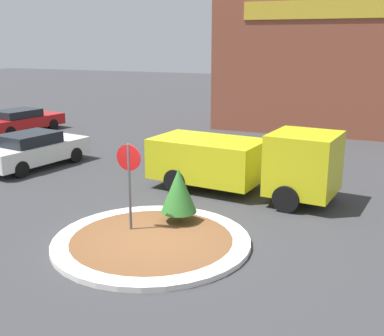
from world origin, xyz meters
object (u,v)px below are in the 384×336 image
(stop_sign, at_px, (129,173))
(parked_sedan_white, at_px, (34,150))
(parked_sedan_red, at_px, (21,120))
(utility_truck, at_px, (245,161))

(stop_sign, relative_size, parked_sedan_white, 0.52)
(parked_sedan_white, bearing_deg, parked_sedan_red, 55.23)
(utility_truck, height_order, parked_sedan_white, utility_truck)
(parked_sedan_white, bearing_deg, utility_truck, -80.90)
(stop_sign, xyz_separation_m, parked_sedan_red, (-12.80, 10.27, -1.01))
(stop_sign, bearing_deg, parked_sedan_red, 141.25)
(stop_sign, distance_m, parked_sedan_red, 16.44)
(stop_sign, bearing_deg, parked_sedan_white, 147.06)
(parked_sedan_white, xyz_separation_m, parked_sedan_red, (-5.82, 5.75, -0.07))
(stop_sign, xyz_separation_m, utility_truck, (1.74, 4.40, -0.54))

